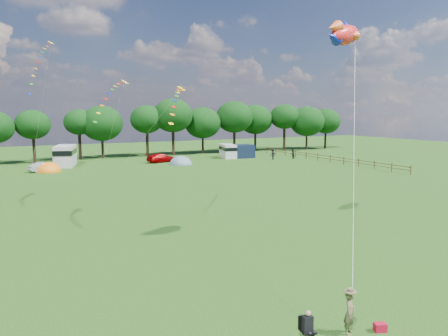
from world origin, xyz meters
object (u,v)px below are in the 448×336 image
tent_greyblue (181,164)px  walker_a (292,154)px  campervan_d (228,151)px  tent_orange (49,172)px  car_b (44,167)px  fish_kite (343,34)px  walker_b (273,154)px  camp_chair (307,323)px  car_c (161,158)px  kite_flyer (350,313)px  campervan_c (65,155)px

tent_greyblue → walker_a: (19.70, -1.42, 0.84)m
campervan_d → tent_orange: size_ratio=1.43×
car_b → fish_kite: (13.59, -41.29, 12.05)m
tent_orange → walker_b: 34.71m
car_b → fish_kite: fish_kite is taller
camp_chair → walker_b: 58.09m
campervan_d → fish_kite: bearing=174.0°
car_c → camp_chair: 55.46m
fish_kite → walker_a: size_ratio=2.08×
campervan_d → tent_orange: bearing=111.9°
kite_flyer → walker_a: walker_a is taller
tent_greyblue → kite_flyer: size_ratio=2.42×
campervan_c → walker_a: bearing=-86.9°
car_b → tent_orange: tent_orange is taller
tent_orange → fish_kite: (13.02, -40.91, 12.67)m
car_c → camp_chair: size_ratio=3.86×
tent_orange → fish_kite: bearing=-72.3°
kite_flyer → walker_a: size_ratio=0.92×
car_b → campervan_c: 6.24m
tent_greyblue → fish_kite: fish_kite is taller
car_b → kite_flyer: bearing=170.7°
car_c → tent_orange: (-16.88, -3.29, -0.67)m
tent_greyblue → walker_a: bearing=-4.1°
fish_kite → walker_b: fish_kite is taller
car_c → walker_b: 18.45m
camp_chair → car_b: bearing=103.3°
car_c → campervan_c: size_ratio=0.70×
car_c → walker_b: bearing=-120.0°
car_b → tent_greyblue: bearing=-109.1°
campervan_c → fish_kite: bearing=-152.1°
camp_chair → tent_orange: bearing=102.7°
kite_flyer → fish_kite: size_ratio=0.44×
campervan_c → tent_orange: bearing=168.0°
car_c → walker_a: walker_a is taller
tent_orange → tent_greyblue: tent_greyblue is taller
kite_flyer → camp_chair: (-1.76, 0.22, -0.08)m
camp_chair → tent_greyblue: bearing=81.9°
car_b → campervan_c: size_ratio=0.54×
campervan_d → walker_a: size_ratio=2.98×
walker_b → tent_orange: bearing=-12.8°
car_c → walker_b: walker_b is taller
campervan_c → tent_greyblue: size_ratio=1.73×
campervan_c → campervan_d: 26.47m
tent_orange → camp_chair: bearing=-86.5°
car_b → walker_a: size_ratio=2.10×
tent_orange → walker_a: size_ratio=2.08×
camp_chair → car_c: bearing=84.7°
kite_flyer → camp_chair: 1.78m
kite_flyer → walker_b: bearing=26.4°
campervan_c → walker_b: (31.79, -7.14, -0.71)m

